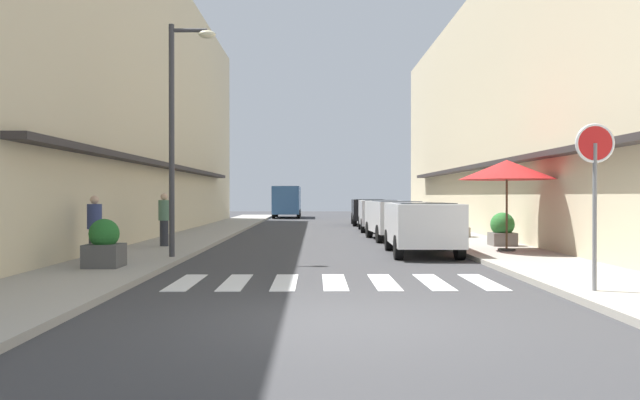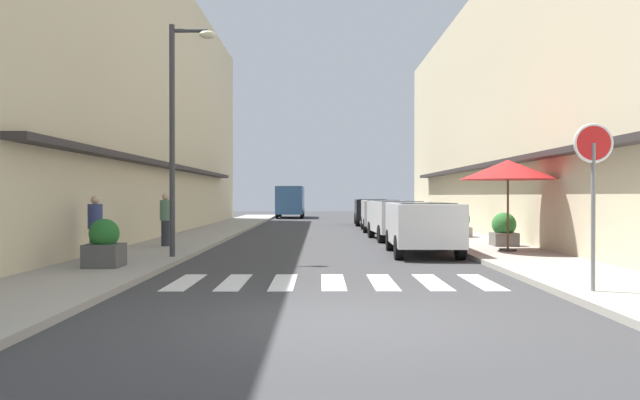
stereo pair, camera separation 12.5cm
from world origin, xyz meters
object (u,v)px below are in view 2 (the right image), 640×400
Objects in this scene: parked_car_near at (421,222)px; planter_corner at (103,245)px; pedestrian_walking_far at (164,218)px; parked_car_far at (380,212)px; pedestrian_walking_near at (93,227)px; round_street_sign at (592,162)px; planter_midblock at (502,230)px; delivery_van at (289,199)px; parked_car_distant at (369,209)px; cafe_umbrella at (506,170)px; planter_far at (457,223)px; parked_car_mid at (396,216)px; street_lamp at (177,117)px.

parked_car_near reaches higher than planter_corner.
pedestrian_walking_far reaches higher than parked_car_near.
parked_car_far is 2.68× the size of pedestrian_walking_near.
planter_midblock is (1.25, 8.73, -1.59)m from round_street_sign.
delivery_van reaches higher than pedestrian_walking_near.
delivery_van is (-5.11, 11.25, 0.48)m from parked_car_distant.
cafe_umbrella reaches higher than planter_far.
pedestrian_walking_far is at bearing 90.71° from planter_corner.
parked_car_mid is 10.00m from street_lamp.
parked_car_far is 9.95m from planter_midblock.
planter_far reaches higher than planter_corner.
parked_car_mid is at bearing 112.92° from cafe_umbrella.
parked_car_mid is 0.95× the size of parked_car_distant.
round_street_sign reaches higher than planter_midblock.
delivery_van is 30.78m from pedestrian_walking_near.
round_street_sign is at bearing 12.32° from pedestrian_walking_near.
round_street_sign reaches higher than cafe_umbrella.
parked_car_mid is at bearing 90.00° from parked_car_near.
pedestrian_walking_near is (-10.60, -8.14, 0.29)m from planter_far.
parked_car_far is 6.00m from planter_far.
pedestrian_walking_far reaches higher than parked_car_distant.
delivery_van is at bearing 106.64° from planter_midblock.
cafe_umbrella is at bearing -82.05° from parked_car_distant.
planter_far is at bearing 96.86° from planter_midblock.
parked_car_far is 17.71m from delivery_van.
parked_car_distant is (0.00, 16.92, 0.00)m from parked_car_near.
parked_car_far is 12.28m from pedestrian_walking_far.
pedestrian_walking_near is (-8.27, -2.45, 0.01)m from parked_car_near.
parked_car_far is 3.80× the size of planter_far.
pedestrian_walking_near is at bearing -159.56° from planter_midblock.
cafe_umbrella is 2.52m from planter_midblock.
pedestrian_walking_far reaches higher than pedestrian_walking_near.
round_street_sign is at bearing -85.14° from parked_car_far.
pedestrian_walking_near is (-3.16, -30.62, -0.48)m from delivery_van.
street_lamp is 5.62× the size of planter_corner.
round_street_sign is 2.65× the size of planter_midblock.
parked_car_far is 0.97× the size of parked_car_distant.
street_lamp reaches higher than planter_far.
planter_far is at bearing 67.79° from parked_car_near.
pedestrian_walking_far is at bearing -152.73° from parked_car_mid.
street_lamp reaches higher than parked_car_mid.
delivery_van is 0.92× the size of street_lamp.
planter_far is at bearing 90.48° from cafe_umbrella.
parked_car_near is 6.15m from planter_far.
parked_car_distant reaches higher than planter_midblock.
planter_midblock is (7.92, -26.49, -0.79)m from delivery_van.
street_lamp is 3.94m from planter_corner.
delivery_van is 3.49× the size of pedestrian_walking_near.
planter_midblock is 4.04m from planter_far.
parked_car_mid is 0.69× the size of street_lamp.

